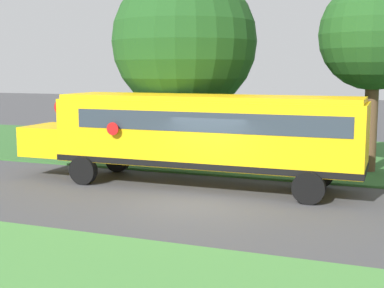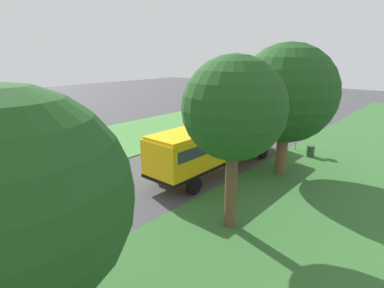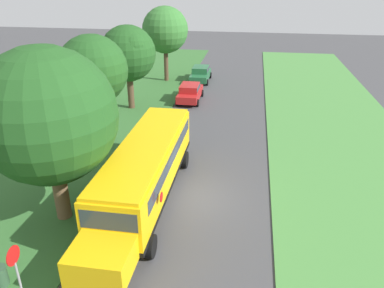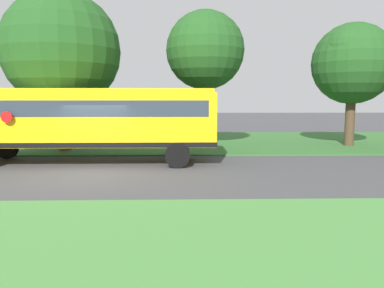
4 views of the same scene
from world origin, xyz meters
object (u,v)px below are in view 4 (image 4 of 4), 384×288
(oak_tree_beside_bus, at_px, (65,51))
(oak_tree_roadside_mid, at_px, (207,51))
(school_bus, at_px, (84,118))
(oak_tree_far_end, at_px, (352,62))

(oak_tree_beside_bus, xyz_separation_m, oak_tree_roadside_mid, (-0.96, 7.31, 0.13))
(school_bus, bearing_deg, oak_tree_beside_bus, -153.69)
(school_bus, xyz_separation_m, oak_tree_far_end, (-5.06, 13.66, 2.85))
(oak_tree_roadside_mid, bearing_deg, oak_tree_far_end, 93.12)
(school_bus, bearing_deg, oak_tree_far_end, 110.34)
(oak_tree_far_end, bearing_deg, school_bus, -69.66)
(school_bus, distance_m, oak_tree_far_end, 14.84)
(oak_tree_roadside_mid, bearing_deg, school_bus, -49.96)
(school_bus, height_order, oak_tree_beside_bus, oak_tree_beside_bus)
(oak_tree_beside_bus, relative_size, oak_tree_roadside_mid, 1.09)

